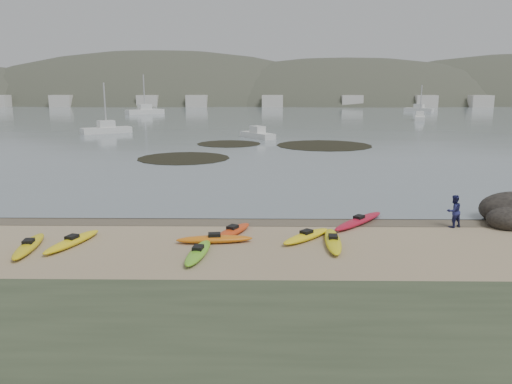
{
  "coord_description": "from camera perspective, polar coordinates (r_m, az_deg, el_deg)",
  "views": [
    {
      "loc": [
        0.37,
        -25.84,
        7.0
      ],
      "look_at": [
        0.0,
        0.0,
        1.5
      ],
      "focal_mm": 35.0,
      "sensor_mm": 36.0,
      "label": 1
    }
  ],
  "objects": [
    {
      "name": "ground",
      "position": [
        26.77,
        0.0,
        -3.14
      ],
      "size": [
        600.0,
        600.0,
        0.0
      ],
      "primitive_type": "plane",
      "color": "tan",
      "rests_on": "ground"
    },
    {
      "name": "moored_boats",
      "position": [
        112.57,
        0.21,
        8.74
      ],
      "size": [
        82.21,
        80.79,
        1.34
      ],
      "color": "silver",
      "rests_on": "ground"
    },
    {
      "name": "water",
      "position": [
        325.91,
        0.77,
        10.78
      ],
      "size": [
        1200.0,
        1200.0,
        0.0
      ],
      "primitive_type": "plane",
      "color": "slate",
      "rests_on": "ground"
    },
    {
      "name": "kelp_mats",
      "position": [
        57.08,
        0.98,
        5.0
      ],
      "size": [
        25.34,
        21.23,
        0.04
      ],
      "color": "black",
      "rests_on": "water"
    },
    {
      "name": "wet_sand",
      "position": [
        26.48,
        -0.01,
        -3.3
      ],
      "size": [
        60.0,
        60.0,
        0.0
      ],
      "primitive_type": "plane",
      "color": "brown",
      "rests_on": "ground"
    },
    {
      "name": "person_east",
      "position": [
        27.02,
        21.67,
        -2.05
      ],
      "size": [
        0.98,
        0.88,
        1.66
      ],
      "primitive_type": "imported",
      "rotation": [
        0.0,
        0.0,
        3.51
      ],
      "color": "navy",
      "rests_on": "ground"
    },
    {
      "name": "far_hills",
      "position": [
        224.41,
        10.89,
        5.94
      ],
      "size": [
        550.0,
        135.0,
        80.0
      ],
      "color": "#384235",
      "rests_on": "ground"
    },
    {
      "name": "kayaks",
      "position": [
        23.1,
        -3.41,
        -5.21
      ],
      "size": [
        17.51,
        8.83,
        0.34
      ],
      "color": "yellow",
      "rests_on": "ground"
    },
    {
      "name": "far_town",
      "position": [
        171.0,
        2.76,
        10.33
      ],
      "size": [
        199.0,
        5.0,
        4.0
      ],
      "color": "beige",
      "rests_on": "ground"
    }
  ]
}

